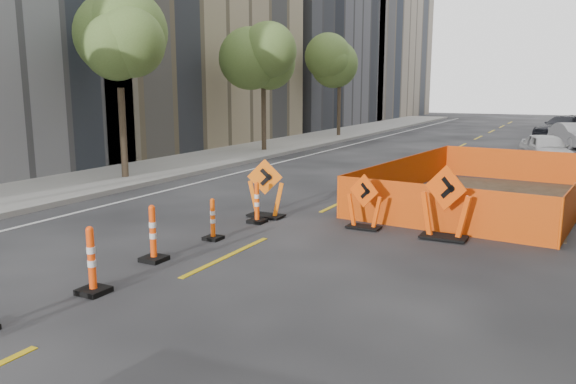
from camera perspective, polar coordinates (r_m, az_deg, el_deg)
The scene contains 18 objects.
ground_plane at distance 8.53m, azimuth -21.61°, elevation -13.16°, with size 140.00×140.00×0.00m, color black.
sidewalk_left at distance 22.93m, azimuth -13.82°, elevation 2.16°, with size 4.00×90.00×0.15m, color gray.
bld_left_d at distance 49.98m, azimuth 0.04°, elevation 14.85°, with size 12.00×16.00×14.00m, color #4C4C51.
bld_left_e at distance 65.17m, azimuth 7.01°, elevation 16.44°, with size 12.00×20.00×20.00m, color gray.
tree_l_b at distance 20.86m, azimuth -16.82°, elevation 13.48°, with size 2.80×2.80×5.95m.
tree_l_c at distance 28.89m, azimuth -2.52°, elevation 13.00°, with size 2.80×2.80×5.95m.
tree_l_d at distance 37.88m, azimuth 5.26°, elevation 12.40°, with size 2.80×2.80×5.95m.
channelizer_4 at distance 9.70m, azimuth -19.33°, elevation -6.55°, with size 0.45×0.45×1.13m, color #FF430A, non-canonical shape.
channelizer_5 at distance 11.14m, azimuth -13.57°, elevation -4.09°, with size 0.44×0.44×1.11m, color #FF460A, non-canonical shape.
channelizer_6 at distance 12.47m, azimuth -7.65°, elevation -2.74°, with size 0.37×0.37×0.93m, color #E64C09, non-canonical shape.
channelizer_7 at distance 13.92m, azimuth -3.18°, elevation -1.06°, with size 0.41×0.41×1.03m, color #FF4F0A, non-canonical shape.
chevron_sign_left at distance 14.44m, azimuth -2.28°, elevation 0.38°, with size 1.02×0.61×1.52m, color orange, non-canonical shape.
chevron_sign_center at distance 13.39m, azimuth 7.75°, elevation -0.96°, with size 0.88×0.53×1.32m, color #FF500A, non-canonical shape.
chevron_sign_right at distance 12.79m, azimuth 15.70°, elevation -1.02°, with size 1.12×0.67×1.67m, color #FF4F0A, non-canonical shape.
safety_fence at distance 17.63m, azimuth 19.49°, elevation 0.95°, with size 5.20×8.85×1.11m, color #E35B0B, non-canonical shape.
parked_car_near at distance 26.93m, azimuth 24.74°, elevation 3.99°, with size 1.58×3.92×1.34m, color silver.
parked_car_mid at distance 35.33m, azimuth 27.06°, elevation 5.16°, with size 1.41×4.05×1.34m, color gray.
parked_car_far at distance 40.55m, azimuth 26.26°, elevation 5.91°, with size 2.11×5.20×1.51m, color black.
Camera 1 is at (6.06, -4.99, 3.33)m, focal length 35.00 mm.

